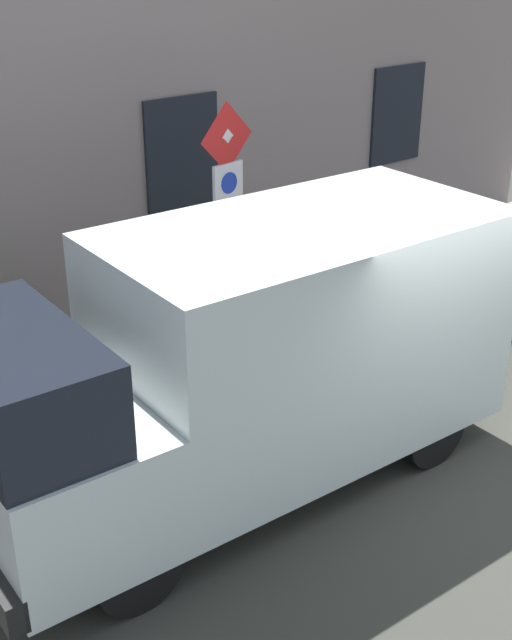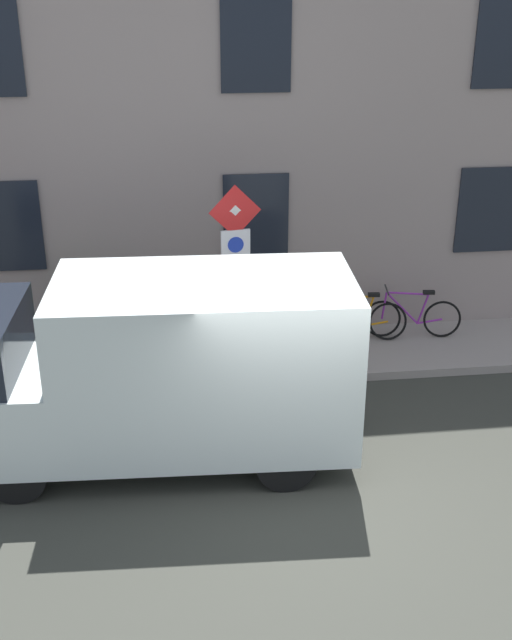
% 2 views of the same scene
% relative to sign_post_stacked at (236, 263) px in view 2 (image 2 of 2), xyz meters
% --- Properties ---
extents(ground_plane, '(80.00, 80.00, 0.00)m').
position_rel_sign_post_stacked_xyz_m(ground_plane, '(-2.85, -0.50, -2.03)').
color(ground_plane, '#393A34').
extents(sidewalk_slab, '(1.84, 16.78, 0.14)m').
position_rel_sign_post_stacked_xyz_m(sidewalk_slab, '(0.72, -0.50, -1.96)').
color(sidewalk_slab, '#A0948E').
rests_on(sidewalk_slab, ground_plane).
extents(building_facade, '(0.75, 14.78, 6.98)m').
position_rel_sign_post_stacked_xyz_m(building_facade, '(1.98, -0.50, 1.46)').
color(building_facade, gray).
rests_on(building_facade, ground_plane).
extents(sign_post_stacked, '(0.18, 0.56, 2.96)m').
position_rel_sign_post_stacked_xyz_m(sign_post_stacked, '(0.00, 0.00, 0.00)').
color(sign_post_stacked, '#474C47').
rests_on(sign_post_stacked, sidewalk_slab).
extents(delivery_van, '(2.25, 5.42, 2.50)m').
position_rel_sign_post_stacked_xyz_m(delivery_van, '(-1.91, 1.18, -0.70)').
color(delivery_van, silver).
rests_on(delivery_van, ground_plane).
extents(bicycle_purple, '(0.47, 1.71, 0.89)m').
position_rel_sign_post_stacked_xyz_m(bicycle_purple, '(1.09, -3.18, -1.52)').
color(bicycle_purple, black).
rests_on(bicycle_purple, sidewalk_slab).
extents(bicycle_orange, '(0.46, 1.72, 0.89)m').
position_rel_sign_post_stacked_xyz_m(bicycle_orange, '(1.09, -2.21, -1.52)').
color(bicycle_orange, black).
rests_on(bicycle_orange, sidewalk_slab).
extents(bicycle_green, '(0.46, 1.71, 0.89)m').
position_rel_sign_post_stacked_xyz_m(bicycle_green, '(1.09, -1.24, -1.52)').
color(bicycle_green, black).
rests_on(bicycle_green, sidewalk_slab).
extents(pedestrian, '(0.48, 0.42, 1.72)m').
position_rel_sign_post_stacked_xyz_m(pedestrian, '(0.94, 2.62, -0.96)').
color(pedestrian, '#262B47').
rests_on(pedestrian, sidewalk_slab).
extents(litter_bin, '(0.44, 0.44, 0.90)m').
position_rel_sign_post_stacked_xyz_m(litter_bin, '(0.15, 0.06, -1.44)').
color(litter_bin, '#2D5133').
rests_on(litter_bin, sidewalk_slab).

